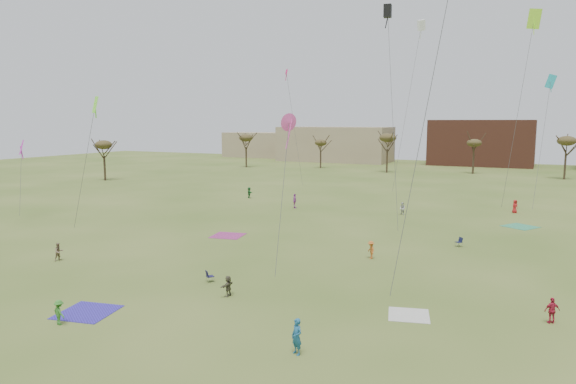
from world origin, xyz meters
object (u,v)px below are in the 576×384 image
at_px(flyer_near_right, 297,337).
at_px(camp_chair_center, 210,278).
at_px(flyer_near_center, 59,312).
at_px(spectator_fore_a, 552,311).
at_px(camp_chair_right, 459,244).

xyz_separation_m(flyer_near_right, camp_chair_center, (-10.73, 8.00, -0.67)).
bearing_deg(camp_chair_center, flyer_near_center, 109.98).
distance_m(flyer_near_center, flyer_near_right, 14.14).
bearing_deg(flyer_near_center, flyer_near_right, -156.28).
height_order(spectator_fore_a, camp_chair_right, spectator_fore_a).
bearing_deg(flyer_near_right, spectator_fore_a, 69.05).
distance_m(camp_chair_center, camp_chair_right, 24.22).
bearing_deg(camp_chair_right, camp_chair_center, -85.49).
bearing_deg(camp_chair_right, flyer_near_center, -79.14).
xyz_separation_m(flyer_near_center, camp_chair_center, (3.19, 10.49, -0.47)).
relative_size(spectator_fore_a, camp_chair_right, 1.77).
height_order(flyer_near_center, camp_chair_right, flyer_near_center).
distance_m(flyer_near_right, spectator_fore_a, 15.38).
height_order(flyer_near_center, flyer_near_right, flyer_near_right).
bearing_deg(camp_chair_center, spectator_fore_a, -137.60).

